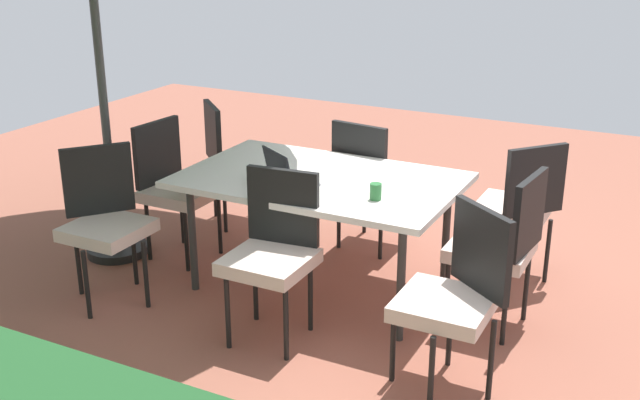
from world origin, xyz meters
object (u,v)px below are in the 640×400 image
chair_north (273,248)px  laptop (288,175)px  chair_southeast (233,157)px  chair_south (369,178)px  dining_table (320,185)px  chair_southwest (519,203)px  chair_east (175,183)px  chair_northwest (455,292)px  chair_northeast (105,217)px  chair_west (501,242)px  cup (376,192)px

chair_north → laptop: laptop is taller
chair_southeast → chair_south: size_ratio=1.00×
dining_table → chair_southwest: 1.33m
chair_north → chair_southeast: bearing=124.5°
chair_east → chair_southwest: (-2.28, -0.70, 0.00)m
chair_northwest → laptop: size_ratio=2.44×
dining_table → chair_northeast: bearing=32.7°
chair_northeast → chair_north: size_ratio=1.00×
chair_northwest → chair_southwest: 1.44m
chair_southeast → chair_south: 1.17m
laptop → chair_southwest: bearing=-112.1°
chair_west → chair_north: same height
chair_south → cup: 1.11m
chair_southeast → chair_southwest: 2.26m
dining_table → chair_northeast: (1.14, 0.74, -0.17)m
chair_northeast → cup: 1.72m
chair_south → laptop: (0.15, 0.93, 0.27)m
chair_east → chair_north: same height
dining_table → chair_west: 1.19m
chair_southeast → dining_table: bearing=-169.1°
chair_south → laptop: 0.98m
chair_east → chair_southeast: bearing=4.1°
chair_northeast → laptop: 1.18m
chair_northwest → chair_south: same height
dining_table → chair_southwest: size_ratio=1.78×
chair_northeast → dining_table: bearing=-18.4°
chair_southwest → chair_northeast: bearing=-17.2°
cup → chair_southwest: bearing=-124.5°
cup → chair_west: bearing=-161.9°
dining_table → chair_south: size_ratio=1.78×
chair_south → laptop: laptop is taller
chair_northeast → chair_west: bearing=-33.4°
dining_table → laptop: laptop is taller
chair_south → chair_east: bearing=40.0°
chair_west → chair_south: bearing=-116.3°
chair_east → chair_southeast: size_ratio=1.00×
chair_southwest → chair_west: (-0.07, 0.70, 0.00)m
chair_south → chair_southwest: bearing=-174.2°
chair_southeast → cup: bearing=-167.0°
chair_southeast → chair_west: (-2.33, 0.73, 0.00)m
dining_table → chair_southeast: chair_southeast is taller
chair_southeast → chair_southwest: (-2.26, 0.03, 0.00)m
chair_southwest → chair_north: size_ratio=1.00×
dining_table → chair_south: chair_south is taller
laptop → chair_north: bearing=142.1°
chair_west → laptop: 1.35m
dining_table → chair_southwest: (-1.11, -0.70, -0.17)m
chair_east → laptop: size_ratio=2.44×
dining_table → laptop: (0.13, 0.18, 0.10)m
chair_east → chair_northeast: bearing=-173.4°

